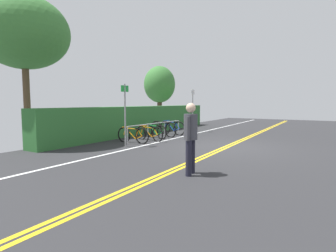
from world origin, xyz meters
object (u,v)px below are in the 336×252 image
at_px(pedestrian, 191,134).
at_px(tree_mid, 160,85).
at_px(bicycle_0, 133,135).
at_px(bicycle_4, 172,128).
at_px(bicycle_1, 149,133).
at_px(bicycle_3, 163,129).
at_px(sign_post_near, 125,109).
at_px(tree_near_left, 24,33).
at_px(bike_rack, 157,127).
at_px(bicycle_2, 155,131).
at_px(sign_post_far, 193,107).

height_order(pedestrian, tree_mid, tree_mid).
bearing_deg(bicycle_0, bicycle_4, 0.57).
relative_size(bicycle_1, bicycle_3, 0.95).
distance_m(sign_post_near, tree_near_left, 4.99).
xyz_separation_m(bike_rack, sign_post_near, (-2.58, -0.27, 0.88)).
relative_size(bicycle_2, bicycle_3, 0.94).
relative_size(bicycle_2, pedestrian, 0.99).
bearing_deg(bicycle_4, pedestrian, -146.64).
height_order(sign_post_far, tree_near_left, tree_near_left).
relative_size(pedestrian, tree_near_left, 0.29).
relative_size(bicycle_0, pedestrian, 0.97).
bearing_deg(sign_post_far, bike_rack, 175.39).
distance_m(bike_rack, bicycle_2, 0.27).
xyz_separation_m(bicycle_2, pedestrian, (-4.93, -4.33, 0.64)).
bearing_deg(pedestrian, bicycle_4, 33.36).
bearing_deg(bike_rack, bicycle_1, -171.55).
bearing_deg(pedestrian, bicycle_3, 37.27).
xyz_separation_m(bicycle_4, tree_near_left, (-5.87, 3.28, 4.03)).
relative_size(pedestrian, tree_mid, 0.38).
relative_size(bike_rack, bicycle_3, 2.45).
distance_m(bicycle_1, sign_post_near, 2.14).
bearing_deg(bicycle_3, tree_near_left, 146.80).
distance_m(bicycle_0, bicycle_3, 2.47).
bearing_deg(bicycle_4, bicycle_3, 179.43).
bearing_deg(tree_mid, tree_near_left, -176.64).
bearing_deg(sign_post_near, tree_near_left, 114.33).
bearing_deg(bicycle_2, tree_near_left, 142.73).
bearing_deg(bicycle_1, bicycle_3, 8.46).
bearing_deg(bicycle_3, tree_mid, 34.39).
relative_size(bicycle_3, pedestrian, 1.05).
distance_m(pedestrian, tree_near_left, 8.35).
height_order(sign_post_near, tree_mid, tree_mid).
relative_size(bicycle_3, sign_post_near, 0.74).
distance_m(bicycle_3, sign_post_near, 3.54).
xyz_separation_m(bike_rack, sign_post_far, (3.33, -0.27, 0.91)).
bearing_deg(bicycle_3, bicycle_0, -179.03).
xyz_separation_m(bicycle_4, sign_post_far, (1.69, -0.37, 1.10)).
bearing_deg(bike_rack, bicycle_0, 177.56).
bearing_deg(bicycle_1, pedestrian, -135.32).
distance_m(bicycle_3, bicycle_4, 0.87).
relative_size(pedestrian, sign_post_near, 0.70).
height_order(bicycle_3, tree_near_left, tree_near_left).
xyz_separation_m(bicycle_2, tree_mid, (6.44, 3.88, 2.69)).
bearing_deg(bicycle_2, bicycle_3, -1.96).
height_order(bicycle_1, bicycle_2, bicycle_2).
xyz_separation_m(sign_post_near, sign_post_far, (5.91, 0.00, 0.03)).
relative_size(bicycle_1, bicycle_4, 0.99).
height_order(bike_rack, bicycle_3, bicycle_3).
bearing_deg(bicycle_1, bicycle_4, 5.22).
relative_size(bike_rack, tree_mid, 0.98).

